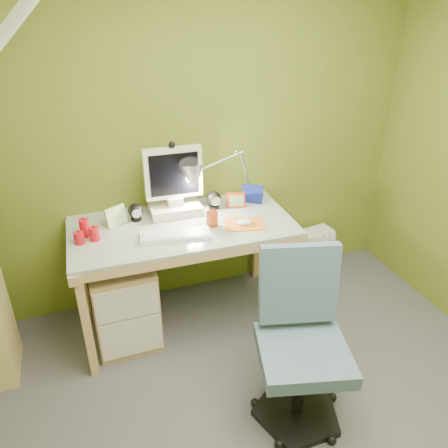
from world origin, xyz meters
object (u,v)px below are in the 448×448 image
object	(u,v)px
task_chair	(304,352)
radiator	(309,252)
monitor	(174,180)
desk_lamp	(237,164)
desk	(185,273)

from	to	relation	value
task_chair	radiator	size ratio (longest dim) A/B	2.46
monitor	task_chair	world-z (taller)	monitor
desk_lamp	radiator	xyz separation A→B (m)	(0.67, 0.05, -0.87)
desk	radiator	distance (m)	1.16
monitor	radiator	bearing A→B (deg)	4.48
desk	radiator	xyz separation A→B (m)	(1.12, 0.23, -0.19)
desk	desk_lamp	bearing A→B (deg)	23.37
desk	desk_lamp	xyz separation A→B (m)	(0.45, 0.18, 0.68)
desk_lamp	radiator	bearing A→B (deg)	16.89
task_chair	desk_lamp	bearing A→B (deg)	100.48
desk_lamp	radiator	world-z (taller)	desk_lamp
radiator	desk_lamp	bearing A→B (deg)	175.41
radiator	desk	bearing A→B (deg)	-177.26
desk	desk_lamp	distance (m)	0.83
monitor	radiator	distance (m)	1.39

